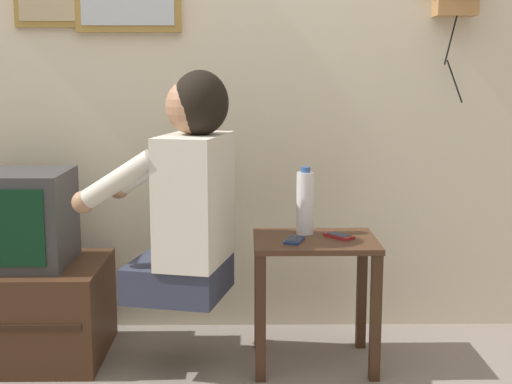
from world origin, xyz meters
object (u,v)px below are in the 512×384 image
Objects in this scene: television at (8,218)px; cell_phone_held at (294,240)px; water_bottle at (305,202)px; person at (188,192)px; cell_phone_spare at (339,236)px.

television is 3.66× the size of cell_phone_held.
television is 1.79× the size of water_bottle.
person is 6.57× the size of cell_phone_spare.
water_bottle reaches higher than cell_phone_held.
cell_phone_held and cell_phone_spare have the same top height.
water_bottle is (-0.13, 0.07, 0.13)m from cell_phone_spare.
television is at bearing -179.91° from water_bottle.
person is 6.49× the size of cell_phone_held.
water_bottle is (0.05, 0.14, 0.13)m from cell_phone_held.
water_bottle reaches higher than cell_phone_spare.
cell_phone_spare is at bearing -2.79° from television.
person is at bearing -10.68° from television.
person reaches higher than water_bottle.
cell_phone_spare is (1.35, -0.07, -0.06)m from television.
television is 1.35m from cell_phone_spare.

